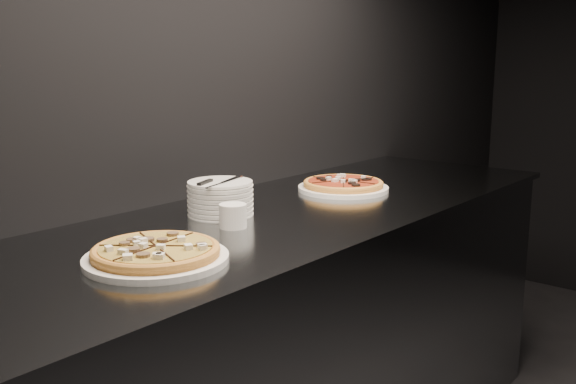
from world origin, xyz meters
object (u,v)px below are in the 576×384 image
Objects in this scene: ramekin at (233,215)px; plate_stack at (220,198)px; pizza_mushroom at (156,253)px; pizza_tomato at (343,185)px; counter at (283,351)px; cutlery at (218,181)px.

plate_stack is at bearing 147.83° from ramekin.
pizza_mushroom is at bearing -76.33° from ramekin.
pizza_tomato is at bearing 98.38° from pizza_mushroom.
ramekin is (-0.08, 0.34, 0.01)m from pizza_mushroom.
plate_stack is 0.16m from ramekin.
counter is 0.75m from pizza_mushroom.
counter is at bearing 49.09° from plate_stack.
pizza_tomato is (-0.14, 0.96, -0.00)m from pizza_mushroom.
ramekin is at bearing -32.17° from plate_stack.
pizza_mushroom is at bearing -62.62° from plate_stack.
ramekin is at bearing -84.55° from pizza_tomato.
pizza_mushroom is 1.85× the size of cutlery.
pizza_tomato is 1.65× the size of plate_stack.
ramekin reaches higher than pizza_tomato.
counter is 12.51× the size of plate_stack.
pizza_mushroom reaches higher than pizza_tomato.
counter is 0.60m from cutlery.
cutlery reaches higher than ramekin.
pizza_tomato is 0.54m from plate_stack.
plate_stack reaches higher than pizza_tomato.
ramekin is (0.01, -0.23, 0.49)m from counter.
pizza_mushroom is 0.97m from pizza_tomato.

